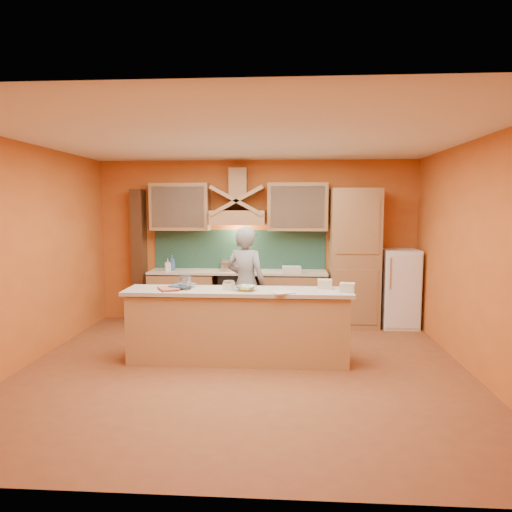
# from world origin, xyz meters

# --- Properties ---
(floor) EXTENTS (5.50, 5.00, 0.01)m
(floor) POSITION_xyz_m (0.00, 0.00, 0.00)
(floor) COLOR brown
(floor) RESTS_ON ground
(ceiling) EXTENTS (5.50, 5.00, 0.01)m
(ceiling) POSITION_xyz_m (0.00, 0.00, 2.80)
(ceiling) COLOR white
(ceiling) RESTS_ON wall_back
(wall_back) EXTENTS (5.50, 0.02, 2.80)m
(wall_back) POSITION_xyz_m (0.00, 2.50, 1.40)
(wall_back) COLOR #CB6627
(wall_back) RESTS_ON floor
(wall_front) EXTENTS (5.50, 0.02, 2.80)m
(wall_front) POSITION_xyz_m (0.00, -2.50, 1.40)
(wall_front) COLOR #CB6627
(wall_front) RESTS_ON floor
(wall_left) EXTENTS (0.02, 5.00, 2.80)m
(wall_left) POSITION_xyz_m (-2.75, 0.00, 1.40)
(wall_left) COLOR #CB6627
(wall_left) RESTS_ON floor
(wall_right) EXTENTS (0.02, 5.00, 2.80)m
(wall_right) POSITION_xyz_m (2.75, 0.00, 1.40)
(wall_right) COLOR #CB6627
(wall_right) RESTS_ON floor
(base_cabinet_left) EXTENTS (1.10, 0.60, 0.86)m
(base_cabinet_left) POSITION_xyz_m (-1.25, 2.20, 0.43)
(base_cabinet_left) COLOR #9D7047
(base_cabinet_left) RESTS_ON floor
(base_cabinet_right) EXTENTS (1.10, 0.60, 0.86)m
(base_cabinet_right) POSITION_xyz_m (0.65, 2.20, 0.43)
(base_cabinet_right) COLOR #9D7047
(base_cabinet_right) RESTS_ON floor
(counter_top) EXTENTS (3.00, 0.62, 0.04)m
(counter_top) POSITION_xyz_m (-0.30, 2.20, 0.90)
(counter_top) COLOR beige
(counter_top) RESTS_ON base_cabinet_left
(stove) EXTENTS (0.60, 0.58, 0.90)m
(stove) POSITION_xyz_m (-0.30, 2.20, 0.45)
(stove) COLOR black
(stove) RESTS_ON floor
(backsplash) EXTENTS (3.00, 0.03, 0.70)m
(backsplash) POSITION_xyz_m (-0.30, 2.48, 1.25)
(backsplash) COLOR #1B3D32
(backsplash) RESTS_ON wall_back
(range_hood) EXTENTS (0.92, 0.50, 0.24)m
(range_hood) POSITION_xyz_m (-0.30, 2.25, 1.82)
(range_hood) COLOR #9D7047
(range_hood) RESTS_ON wall_back
(hood_chimney) EXTENTS (0.30, 0.30, 0.50)m
(hood_chimney) POSITION_xyz_m (-0.30, 2.35, 2.40)
(hood_chimney) COLOR #9D7047
(hood_chimney) RESTS_ON wall_back
(upper_cabinet_left) EXTENTS (1.00, 0.35, 0.80)m
(upper_cabinet_left) POSITION_xyz_m (-1.30, 2.33, 2.00)
(upper_cabinet_left) COLOR #9D7047
(upper_cabinet_left) RESTS_ON wall_back
(upper_cabinet_right) EXTENTS (1.00, 0.35, 0.80)m
(upper_cabinet_right) POSITION_xyz_m (0.70, 2.33, 2.00)
(upper_cabinet_right) COLOR #9D7047
(upper_cabinet_right) RESTS_ON wall_back
(pantry_column) EXTENTS (0.80, 0.60, 2.30)m
(pantry_column) POSITION_xyz_m (1.65, 2.20, 1.15)
(pantry_column) COLOR #9D7047
(pantry_column) RESTS_ON floor
(fridge) EXTENTS (0.58, 0.60, 1.30)m
(fridge) POSITION_xyz_m (2.40, 2.20, 0.65)
(fridge) COLOR white
(fridge) RESTS_ON floor
(trim_column_left) EXTENTS (0.20, 0.30, 2.30)m
(trim_column_left) POSITION_xyz_m (-2.05, 2.35, 1.15)
(trim_column_left) COLOR #472816
(trim_column_left) RESTS_ON floor
(island_body) EXTENTS (2.80, 0.55, 0.88)m
(island_body) POSITION_xyz_m (-0.10, 0.30, 0.44)
(island_body) COLOR tan
(island_body) RESTS_ON floor
(island_top) EXTENTS (2.90, 0.62, 0.05)m
(island_top) POSITION_xyz_m (-0.10, 0.30, 0.92)
(island_top) COLOR beige
(island_top) RESTS_ON island_body
(person) EXTENTS (0.74, 0.62, 1.72)m
(person) POSITION_xyz_m (-0.07, 1.21, 0.86)
(person) COLOR gray
(person) RESTS_ON floor
(pot_large) EXTENTS (0.23, 0.23, 0.16)m
(pot_large) POSITION_xyz_m (-0.48, 2.17, 0.98)
(pot_large) COLOR #AFB1B6
(pot_large) RESTS_ON stove
(pot_small) EXTENTS (0.26, 0.26, 0.14)m
(pot_small) POSITION_xyz_m (-0.14, 2.20, 0.97)
(pot_small) COLOR #BBBBC2
(pot_small) RESTS_ON stove
(soap_bottle_a) EXTENTS (0.12, 0.12, 0.21)m
(soap_bottle_a) POSITION_xyz_m (-1.49, 2.12, 1.02)
(soap_bottle_a) COLOR beige
(soap_bottle_a) RESTS_ON counter_top
(soap_bottle_b) EXTENTS (0.11, 0.11, 0.26)m
(soap_bottle_b) POSITION_xyz_m (-1.42, 2.16, 1.05)
(soap_bottle_b) COLOR #315387
(soap_bottle_b) RESTS_ON counter_top
(bowl_back) EXTENTS (0.26, 0.26, 0.07)m
(bowl_back) POSITION_xyz_m (0.58, 2.08, 0.95)
(bowl_back) COLOR silver
(bowl_back) RESTS_ON counter_top
(dish_rack) EXTENTS (0.31, 0.25, 0.11)m
(dish_rack) POSITION_xyz_m (0.61, 2.01, 0.97)
(dish_rack) COLOR silver
(dish_rack) RESTS_ON counter_top
(book_lower) EXTENTS (0.34, 0.38, 0.03)m
(book_lower) POSITION_xyz_m (-1.08, 0.16, 0.96)
(book_lower) COLOR #BA5B42
(book_lower) RESTS_ON island_top
(book_upper) EXTENTS (0.33, 0.38, 0.02)m
(book_upper) POSITION_xyz_m (-0.94, 0.41, 0.98)
(book_upper) COLOR #3C6085
(book_upper) RESTS_ON island_top
(jar_large) EXTENTS (0.16, 0.16, 0.16)m
(jar_large) POSITION_xyz_m (-0.78, 0.28, 1.03)
(jar_large) COLOR white
(jar_large) RESTS_ON island_top
(jar_small) EXTENTS (0.15, 0.15, 0.15)m
(jar_small) POSITION_xyz_m (-0.82, 0.33, 1.02)
(jar_small) COLOR white
(jar_small) RESTS_ON island_top
(kitchen_scale) EXTENTS (0.15, 0.15, 0.10)m
(kitchen_scale) POSITION_xyz_m (-0.21, 0.27, 0.99)
(kitchen_scale) COLOR silver
(kitchen_scale) RESTS_ON island_top
(mixing_bowl) EXTENTS (0.32, 0.32, 0.06)m
(mixing_bowl) POSITION_xyz_m (0.01, 0.23, 0.98)
(mixing_bowl) COLOR white
(mixing_bowl) RESTS_ON island_top
(cloth) EXTENTS (0.31, 0.28, 0.02)m
(cloth) POSITION_xyz_m (0.48, 0.07, 0.95)
(cloth) COLOR beige
(cloth) RESTS_ON island_top
(grocery_bag_a) EXTENTS (0.20, 0.16, 0.12)m
(grocery_bag_a) POSITION_xyz_m (1.02, 0.44, 1.00)
(grocery_bag_a) COLOR beige
(grocery_bag_a) RESTS_ON island_top
(grocery_bag_b) EXTENTS (0.21, 0.18, 0.11)m
(grocery_bag_b) POSITION_xyz_m (1.28, 0.23, 1.00)
(grocery_bag_b) COLOR beige
(grocery_bag_b) RESTS_ON island_top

